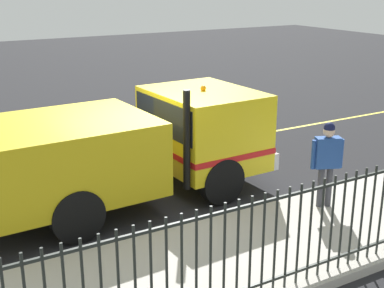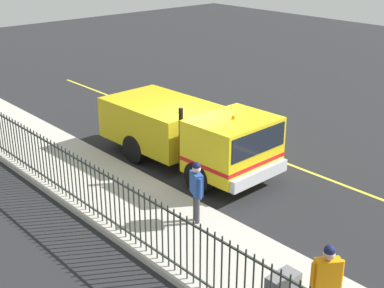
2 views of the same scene
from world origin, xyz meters
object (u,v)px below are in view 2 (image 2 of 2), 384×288
Objects in this scene: work_truck at (193,132)px; worker_standing at (196,186)px; pedestrian_distant at (327,277)px; traffic_cone at (195,128)px.

worker_standing is at bearing 47.66° from work_truck.
worker_standing is (2.47, 2.91, -0.05)m from work_truck.
pedestrian_distant is at bearing 64.15° from work_truck.
work_truck reaches higher than worker_standing.
work_truck is 3.82m from worker_standing.
traffic_cone is at bearing -135.34° from work_truck.
work_truck is 11.41× the size of traffic_cone.
pedestrian_distant is at bearing 60.98° from traffic_cone.
traffic_cone is (-4.50, -5.06, -0.89)m from worker_standing.
work_truck is 8.12m from pedestrian_distant.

